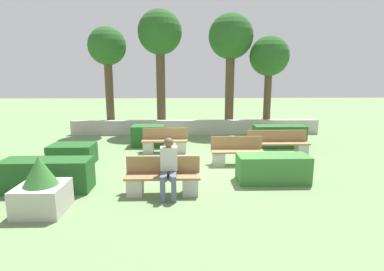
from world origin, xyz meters
TOP-DOWN VIEW (x-y plane):
  - ground_plane at (0.00, 0.00)m, footprint 60.00×60.00m
  - perimeter_wall at (0.00, 5.42)m, footprint 11.66×0.30m
  - bench_front at (-1.07, -1.94)m, footprint 1.73×0.49m
  - bench_left_side at (1.07, 0.37)m, footprint 1.61×0.48m
  - bench_right_side at (-1.26, 1.99)m, footprint 1.63×0.49m
  - bench_back at (2.69, 1.44)m, footprint 2.09×0.48m
  - person_seated_man at (-0.92, -2.08)m, footprint 0.38×0.64m
  - hedge_block_near_left at (3.12, 2.69)m, footprint 1.96×0.68m
  - hedge_block_near_right at (-4.05, 0.59)m, footprint 1.32×0.90m
  - hedge_block_mid_left at (-1.96, 3.05)m, footprint 1.27×0.82m
  - hedge_block_mid_right at (1.72, -1.20)m, footprint 1.82×0.75m
  - hedge_block_far_left at (-3.84, -1.65)m, footprint 2.06×0.70m
  - planter_corner_left at (-3.43, -2.82)m, footprint 0.91×0.91m
  - tree_leftmost at (-4.09, 5.89)m, footprint 1.74×1.74m
  - tree_center_left at (-1.66, 6.17)m, footprint 2.08×2.08m
  - tree_center_right at (1.68, 6.15)m, footprint 2.12×2.12m
  - tree_rightmost at (3.51, 5.93)m, footprint 1.86×1.86m

SIDE VIEW (x-z plane):
  - ground_plane at x=0.00m, z-range 0.00..0.00m
  - hedge_block_near_right at x=-4.05m, z-range 0.00..0.62m
  - bench_left_side at x=1.07m, z-range -0.11..0.74m
  - bench_right_side at x=-1.26m, z-range -0.11..0.75m
  - bench_front at x=-1.07m, z-range -0.10..0.75m
  - perimeter_wall at x=0.00m, z-range 0.00..0.67m
  - bench_back at x=2.69m, z-range -0.09..0.76m
  - hedge_block_mid_right at x=1.72m, z-range 0.00..0.71m
  - hedge_block_far_left at x=-3.84m, z-range 0.00..0.76m
  - hedge_block_mid_left at x=-1.96m, z-range 0.00..0.81m
  - hedge_block_near_left at x=3.12m, z-range 0.00..0.84m
  - planter_corner_left at x=-3.43m, z-range -0.09..1.07m
  - person_seated_man at x=-0.92m, z-range 0.07..1.41m
  - tree_rightmost at x=3.51m, z-range 1.24..5.82m
  - tree_leftmost at x=-4.09m, z-range 1.40..6.36m
  - tree_center_right at x=1.68m, z-range 1.57..7.19m
  - tree_center_left at x=-1.66m, z-range 1.64..7.42m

